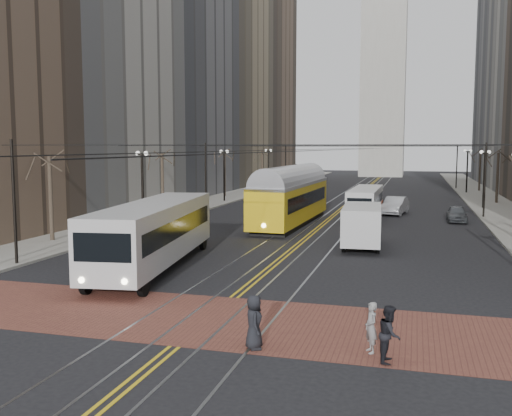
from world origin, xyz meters
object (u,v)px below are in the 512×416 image
Objects in this scene: pedestrian_a at (254,322)px; sedan_silver at (395,206)px; cargo_van at (362,227)px; streetcar at (291,202)px; transit_bus at (155,236)px; rear_bus at (365,204)px; clock_tower at (385,3)px; pedestrian_c at (390,334)px; sedan_grey at (457,214)px; pedestrian_b at (371,327)px.

sedan_silver is at bearing -25.50° from pedestrian_a.
cargo_van is at bearing -25.78° from pedestrian_a.
streetcar is 28.78m from pedestrian_a.
cargo_van is 3.48× the size of pedestrian_a.
cargo_van is at bearing -53.85° from streetcar.
transit_bus reaches higher than cargo_van.
transit_bus is 1.31× the size of rear_bus.
clock_tower is at bearing 104.04° from sedan_silver.
clock_tower is 39.55× the size of pedestrian_c.
streetcar is 3.92× the size of sedan_grey.
pedestrian_b is at bearing -46.92° from transit_bus.
cargo_van reaches higher than pedestrian_c.
rear_bus is 33.35m from pedestrian_a.
sedan_silver is at bearing 60.03° from transit_bus.
rear_bus is (8.70, 23.32, -0.34)m from transit_bus.
transit_bus is at bearing -102.24° from sedan_silver.
sedan_grey is 33.10m from pedestrian_b.
rear_bus reaches higher than pedestrian_b.
clock_tower reaches higher than pedestrian_a.
clock_tower is 79.42m from sedan_silver.
transit_bus is 14.98m from pedestrian_b.
transit_bus is 12.94m from pedestrian_a.
clock_tower is at bearing 89.98° from streetcar.
clock_tower reaches higher than transit_bus.
pedestrian_a is (2.44, -108.50, -35.11)m from clock_tower.
pedestrian_b is at bearing 46.02° from pedestrian_c.
pedestrian_a is at bearing -78.35° from streetcar.
pedestrian_a is at bearing -103.98° from pedestrian_b.
pedestrian_b is (3.49, 0.63, -0.07)m from pedestrian_a.
cargo_van is at bearing 11.38° from pedestrian_c.
transit_bus reaches higher than sedan_grey.
cargo_van is (1.01, -14.50, -0.04)m from rear_bus.
pedestrian_a is (-8.06, -33.42, 0.19)m from sedan_grey.
rear_bus is at bearing -21.99° from pedestrian_a.
pedestrian_a is at bearing -102.95° from sedan_grey.
clock_tower is 114.22m from pedestrian_c.
pedestrian_b is at bearing -71.31° from streetcar.
streetcar is 3.14× the size of sedan_silver.
transit_bus is 28.47m from sedan_grey.
sedan_silver is (7.86, 9.13, -1.01)m from streetcar.
rear_bus is at bearing -87.72° from clock_tower.
sedan_grey is (6.50, 14.57, -0.63)m from cargo_van.
rear_bus is (5.49, 5.00, -0.48)m from streetcar.
streetcar is at bearing -91.79° from clock_tower.
pedestrian_c is at bearing -78.53° from sedan_silver.
rear_bus is 6.60× the size of pedestrian_b.
pedestrian_b is at bearing -86.85° from clock_tower.
sedan_silver is 2.91× the size of pedestrian_a.
clock_tower is 82.80m from rear_bus.
pedestrian_b is at bearing -100.78° from pedestrian_a.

